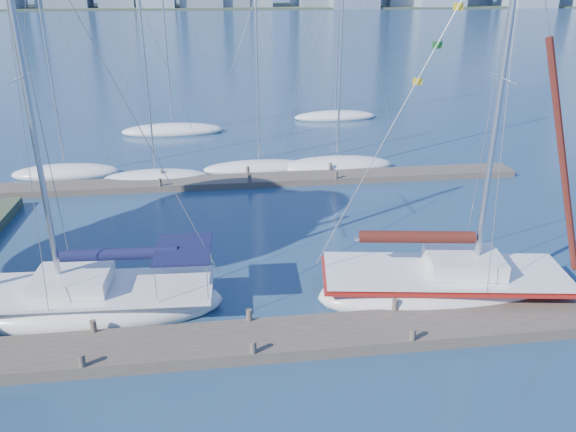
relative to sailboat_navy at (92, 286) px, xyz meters
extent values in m
plane|color=navy|center=(5.30, -2.64, -1.12)|extent=(700.00, 700.00, 0.00)
cube|color=#453C33|center=(5.30, -2.64, -0.92)|extent=(26.00, 2.00, 0.40)
cube|color=#453C33|center=(7.30, 13.36, -0.94)|extent=(30.00, 1.80, 0.36)
cube|color=#38472D|center=(5.30, 317.36, -1.12)|extent=(800.00, 100.00, 1.50)
ellipsoid|color=white|center=(0.00, 0.00, -0.86)|extent=(9.06, 3.37, 1.57)
cube|color=white|center=(0.00, 0.00, -0.13)|extent=(8.39, 3.10, 0.13)
cube|color=white|center=(-0.62, 0.03, 0.24)|extent=(2.60, 2.02, 0.57)
cylinder|color=silver|center=(-1.04, 0.05, 6.44)|extent=(0.19, 0.19, 13.04)
cylinder|color=silver|center=(1.07, -0.05, 1.07)|extent=(4.23, 0.32, 0.10)
cylinder|color=black|center=(1.07, -0.05, 1.18)|extent=(3.91, 0.61, 0.42)
cube|color=black|center=(3.21, -0.16, 1.28)|extent=(2.00, 2.58, 0.08)
ellipsoid|color=white|center=(12.54, -0.45, -0.85)|extent=(9.74, 4.45, 1.65)
cube|color=white|center=(12.54, -0.45, -0.08)|extent=(9.02, 4.11, 0.13)
cube|color=white|center=(13.20, -0.55, 0.30)|extent=(2.90, 2.37, 0.60)
cylinder|color=silver|center=(13.63, -0.61, 6.24)|extent=(0.20, 0.20, 12.52)
cylinder|color=silver|center=(11.43, -0.28, 1.18)|extent=(4.41, 0.78, 0.11)
cylinder|color=#43120E|center=(11.43, -0.28, 1.29)|extent=(4.11, 1.05, 0.44)
cube|color=maroon|center=(12.54, -0.45, -0.27)|extent=(9.23, 4.26, 0.11)
ellipsoid|color=white|center=(-4.61, 16.21, -0.93)|extent=(6.66, 4.39, 1.06)
cylinder|color=silver|center=(-4.61, 16.21, 5.99)|extent=(0.12, 0.12, 12.29)
ellipsoid|color=white|center=(0.88, 14.58, -0.95)|extent=(6.40, 3.19, 0.97)
cylinder|color=silver|center=(0.88, 14.58, 4.34)|extent=(0.11, 0.11, 9.16)
ellipsoid|color=white|center=(7.10, 15.72, -0.95)|extent=(7.11, 2.67, 0.97)
cylinder|color=silver|center=(7.10, 15.72, 4.42)|extent=(0.11, 0.11, 9.33)
ellipsoid|color=white|center=(11.98, 15.36, -0.90)|extent=(7.40, 3.65, 1.20)
cylinder|color=silver|center=(11.98, 15.36, 7.26)|extent=(0.13, 0.13, 14.57)
ellipsoid|color=white|center=(1.22, 26.13, -0.91)|extent=(7.83, 2.35, 1.17)
cylinder|color=silver|center=(1.22, 26.13, 6.98)|extent=(0.13, 0.13, 14.09)
ellipsoid|color=white|center=(14.87, 29.52, -0.93)|extent=(7.38, 3.38, 1.06)
cylinder|color=silver|center=(14.87, 29.52, 6.00)|extent=(0.12, 0.12, 12.31)
camera|label=1|loc=(4.48, -17.71, 9.58)|focal=35.00mm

